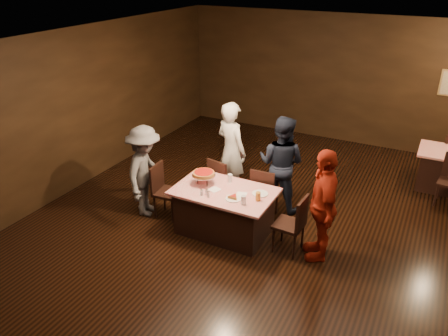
{
  "coord_description": "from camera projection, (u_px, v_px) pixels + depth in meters",
  "views": [
    {
      "loc": [
        2.09,
        -5.33,
        4.09
      ],
      "look_at": [
        -0.85,
        0.37,
        1.0
      ],
      "focal_mm": 35.0,
      "sensor_mm": 36.0,
      "label": 1
    }
  ],
  "objects": [
    {
      "name": "glass_amber",
      "position": [
        258.0,
        196.0,
        6.59
      ],
      "size": [
        0.08,
        0.08,
        0.14
      ],
      "primitive_type": "cylinder",
      "color": "#BF7F26",
      "rests_on": "main_table"
    },
    {
      "name": "glass_front_right",
      "position": [
        243.0,
        200.0,
        6.49
      ],
      "size": [
        0.08,
        0.08,
        0.14
      ],
      "primitive_type": "cylinder",
      "color": "silver",
      "rests_on": "main_table"
    },
    {
      "name": "chair_end_right",
      "position": [
        289.0,
        224.0,
        6.58
      ],
      "size": [
        0.44,
        0.44,
        0.95
      ],
      "primitive_type": "cube",
      "rotation": [
        0.0,
        0.0,
        -1.63
      ],
      "color": "black",
      "rests_on": "ground"
    },
    {
      "name": "diner_red_shirt",
      "position": [
        322.0,
        205.0,
        6.3
      ],
      "size": [
        0.81,
        1.11,
        1.75
      ],
      "primitive_type": "imported",
      "rotation": [
        0.0,
        0.0,
        -1.15
      ],
      "color": "#9B200F",
      "rests_on": "ground"
    },
    {
      "name": "main_table",
      "position": [
        224.0,
        211.0,
        7.08
      ],
      "size": [
        1.6,
        1.0,
        0.77
      ],
      "primitive_type": "cube",
      "color": "#AC0B10",
      "rests_on": "ground"
    },
    {
      "name": "napkin_center",
      "position": [
        241.0,
        194.0,
        6.78
      ],
      "size": [
        0.19,
        0.19,
        0.01
      ],
      "primitive_type": "cube",
      "rotation": [
        0.0,
        0.0,
        0.21
      ],
      "color": "white",
      "rests_on": "main_table"
    },
    {
      "name": "plate_with_slice",
      "position": [
        233.0,
        198.0,
        6.65
      ],
      "size": [
        0.25,
        0.25,
        0.06
      ],
      "color": "white",
      "rests_on": "main_table"
    },
    {
      "name": "room",
      "position": [
        267.0,
        116.0,
        5.98
      ],
      "size": [
        10.0,
        10.04,
        3.02
      ],
      "color": "black",
      "rests_on": "ground"
    },
    {
      "name": "diner_navy_hoodie",
      "position": [
        281.0,
        164.0,
        7.59
      ],
      "size": [
        0.87,
        0.69,
        1.73
      ],
      "primitive_type": "imported",
      "rotation": [
        0.0,
        0.0,
        3.1
      ],
      "color": "black",
      "rests_on": "ground"
    },
    {
      "name": "diner_white_jacket",
      "position": [
        231.0,
        151.0,
        7.92
      ],
      "size": [
        0.79,
        0.66,
        1.85
      ],
      "primitive_type": "imported",
      "rotation": [
        0.0,
        0.0,
        2.76
      ],
      "color": "silver",
      "rests_on": "ground"
    },
    {
      "name": "glass_back",
      "position": [
        230.0,
        178.0,
        7.14
      ],
      "size": [
        0.08,
        0.08,
        0.14
      ],
      "primitive_type": "cylinder",
      "color": "silver",
      "rests_on": "main_table"
    },
    {
      "name": "napkin_left",
      "position": [
        214.0,
        189.0,
        6.93
      ],
      "size": [
        0.21,
        0.21,
        0.01
      ],
      "primitive_type": "cube",
      "rotation": [
        0.0,
        0.0,
        -0.35
      ],
      "color": "white",
      "rests_on": "main_table"
    },
    {
      "name": "diner_grey_knit",
      "position": [
        145.0,
        171.0,
        7.44
      ],
      "size": [
        0.85,
        1.17,
        1.62
      ],
      "primitive_type": "imported",
      "rotation": [
        0.0,
        0.0,
        1.83
      ],
      "color": "#58595D",
      "rests_on": "ground"
    },
    {
      "name": "chair_far_right",
      "position": [
        265.0,
        192.0,
        7.47
      ],
      "size": [
        0.44,
        0.44,
        0.95
      ],
      "primitive_type": "cube",
      "rotation": [
        0.0,
        0.0,
        3.2
      ],
      "color": "black",
      "rests_on": "ground"
    },
    {
      "name": "condiments",
      "position": [
        206.0,
        193.0,
        6.73
      ],
      "size": [
        0.17,
        0.1,
        0.09
      ],
      "color": "silver",
      "rests_on": "main_table"
    },
    {
      "name": "chair_end_left",
      "position": [
        167.0,
        191.0,
        7.49
      ],
      "size": [
        0.46,
        0.46,
        0.95
      ],
      "primitive_type": "cube",
      "rotation": [
        0.0,
        0.0,
        1.67
      ],
      "color": "black",
      "rests_on": "ground"
    },
    {
      "name": "plate_empty",
      "position": [
        260.0,
        194.0,
        6.8
      ],
      "size": [
        0.25,
        0.25,
        0.01
      ],
      "primitive_type": "cylinder",
      "color": "white",
      "rests_on": "main_table"
    },
    {
      "name": "pizza_stand",
      "position": [
        204.0,
        174.0,
        7.03
      ],
      "size": [
        0.38,
        0.38,
        0.22
      ],
      "color": "black",
      "rests_on": "main_table"
    },
    {
      "name": "chair_far_left",
      "position": [
        224.0,
        182.0,
        7.8
      ],
      "size": [
        0.5,
        0.5,
        0.95
      ],
      "primitive_type": "cube",
      "rotation": [
        0.0,
        0.0,
        2.93
      ],
      "color": "black",
      "rests_on": "ground"
    }
  ]
}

